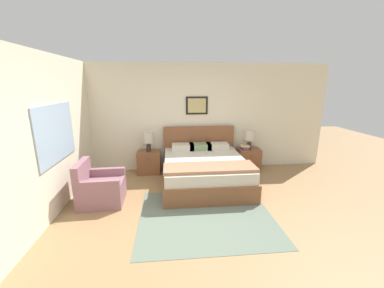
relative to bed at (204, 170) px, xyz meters
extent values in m
plane|color=#99754C|center=(-0.28, -1.63, -0.32)|extent=(16.00, 16.00, 0.00)
cube|color=beige|center=(-0.28, 1.06, 0.98)|extent=(7.07, 0.06, 2.60)
cube|color=black|center=(-0.05, 1.02, 1.28)|extent=(0.54, 0.02, 0.43)
cube|color=tan|center=(-0.05, 1.01, 1.28)|extent=(0.44, 0.00, 0.35)
cube|color=beige|center=(-2.64, -0.30, 0.98)|extent=(0.06, 5.07, 2.60)
cube|color=#9EBCDB|center=(-2.60, -0.70, 1.01)|extent=(0.02, 1.29, 0.95)
cube|color=slate|center=(-0.16, -1.31, -0.31)|extent=(2.17, 1.89, 0.01)
cube|color=brown|center=(0.00, -0.03, -0.18)|extent=(1.75, 2.01, 0.28)
cube|color=brown|center=(0.00, -1.00, 0.00)|extent=(1.75, 0.06, 0.08)
cube|color=beige|center=(0.00, -0.03, 0.11)|extent=(1.68, 1.93, 0.30)
cube|color=brown|center=(0.00, 0.94, 0.52)|extent=(1.75, 0.06, 0.52)
cube|color=#9E7051|center=(0.00, -0.65, 0.29)|extent=(1.71, 0.56, 0.06)
cube|color=beige|center=(-0.42, 0.71, 0.33)|extent=(0.52, 0.32, 0.14)
cube|color=beige|center=(0.42, 0.71, 0.33)|extent=(0.52, 0.32, 0.14)
cube|color=gray|center=(0.00, 0.71, 0.33)|extent=(0.52, 0.32, 0.14)
cube|color=#8E606B|center=(-1.98, -0.64, -0.11)|extent=(0.78, 0.73, 0.41)
cube|color=#8E606B|center=(-2.29, -0.65, 0.28)|extent=(0.14, 0.71, 0.38)
cube|color=#8E606B|center=(-1.99, -0.34, 0.16)|extent=(0.76, 0.13, 0.14)
cube|color=#8E606B|center=(-1.97, -0.95, 0.16)|extent=(0.76, 0.13, 0.14)
cube|color=brown|center=(-1.24, 0.77, -0.05)|extent=(0.54, 0.42, 0.54)
sphere|color=#332D28|center=(-1.24, 0.55, 0.11)|extent=(0.02, 0.02, 0.02)
cube|color=brown|center=(1.24, 0.77, -0.05)|extent=(0.54, 0.42, 0.54)
sphere|color=#332D28|center=(1.24, 0.55, 0.11)|extent=(0.02, 0.02, 0.02)
cylinder|color=#2D2823|center=(-1.23, 0.76, 0.31)|extent=(0.11, 0.11, 0.16)
cylinder|color=#2D2823|center=(-1.23, 0.76, 0.42)|extent=(0.02, 0.02, 0.06)
cylinder|color=beige|center=(-1.23, 0.76, 0.57)|extent=(0.26, 0.26, 0.24)
cylinder|color=#2D2823|center=(1.24, 0.76, 0.31)|extent=(0.11, 0.11, 0.16)
cylinder|color=#2D2823|center=(1.24, 0.76, 0.42)|extent=(0.02, 0.02, 0.06)
cylinder|color=beige|center=(1.24, 0.76, 0.57)|extent=(0.26, 0.26, 0.24)
cube|color=#335693|center=(1.12, 0.73, 0.24)|extent=(0.17, 0.21, 0.03)
cube|color=#B7332D|center=(1.12, 0.73, 0.28)|extent=(0.17, 0.22, 0.04)
cube|color=beige|center=(1.12, 0.73, 0.31)|extent=(0.24, 0.23, 0.04)
camera|label=1|loc=(-0.73, -4.72, 1.80)|focal=22.00mm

